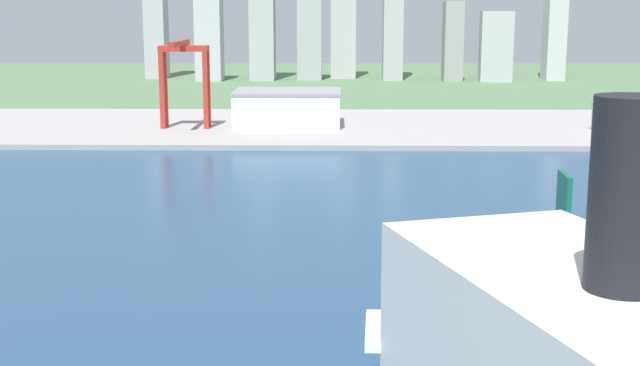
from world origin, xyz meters
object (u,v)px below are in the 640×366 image
tugboat_small (629,198)px  warehouse_main (288,108)px  airplane_landing (607,341)px  port_crane_red (184,66)px

tugboat_small → warehouse_main: warehouse_main is taller
airplane_landing → port_crane_red: 369.25m
tugboat_small → airplane_landing: bearing=-109.5°
port_crane_red → tugboat_small: bearing=-43.7°
airplane_landing → tugboat_small: size_ratio=2.78×
airplane_landing → warehouse_main: (-45.51, 369.40, -22.25)m
tugboat_small → port_crane_red: port_crane_red is taller
tugboat_small → warehouse_main: (-115.63, 170.87, 9.16)m
port_crane_red → warehouse_main: 56.07m
airplane_landing → tugboat_small: 212.89m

